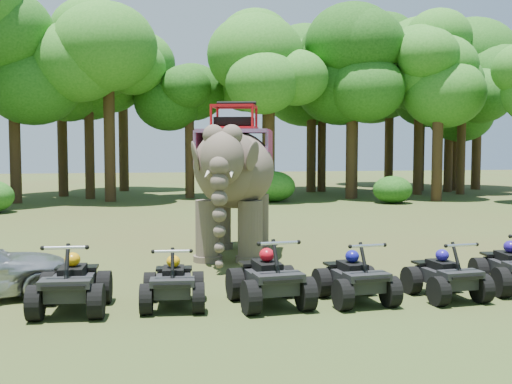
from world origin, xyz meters
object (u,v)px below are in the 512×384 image
atv_0 (71,276)px  atv_4 (446,269)px  atv_3 (355,271)px  atv_1 (173,276)px  atv_2 (269,271)px  elephant (234,179)px

atv_0 → atv_4: atv_0 is taller
atv_0 → atv_3: (5.30, -0.23, -0.04)m
atv_1 → atv_3: 3.48m
atv_3 → atv_2: bearing=173.0°
elephant → atv_0: 6.70m
elephant → atv_1: 5.89m
atv_1 → atv_2: (1.79, -0.19, 0.07)m
atv_1 → atv_2: 1.80m
atv_0 → atv_1: size_ratio=1.11×
atv_3 → atv_4: size_ratio=1.04×
atv_0 → atv_4: 7.17m
atv_4 → elephant: bearing=115.7°
elephant → atv_1: elephant is taller
atv_3 → atv_4: bearing=-6.5°
elephant → atv_3: bearing=-59.0°
atv_4 → atv_1: bearing=171.7°
atv_0 → atv_1: 1.84m
atv_0 → atv_1: bearing=3.8°
atv_2 → atv_3: size_ratio=1.08×
atv_1 → atv_4: 5.33m
elephant → atv_0: (-3.76, -5.36, -1.45)m
atv_2 → elephant: bearing=82.6°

